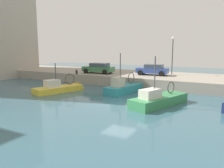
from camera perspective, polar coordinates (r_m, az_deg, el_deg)
The scene contains 9 objects.
water_surface at distance 19.51m, azimuth 1.81°, elevation -4.81°, with size 80.00×80.00×0.00m, color #386070.
quay_wall at distance 29.96m, azimuth 11.69°, elevation 1.09°, with size 9.00×56.00×1.20m, color #9E9384.
fishing_boat_green at distance 19.43m, azimuth 12.20°, elevation -4.75°, with size 6.72×3.80×4.82m.
fishing_boat_teal at distance 24.17m, azimuth 3.36°, elevation -1.79°, with size 5.82×2.64×4.92m.
fishing_boat_yellow at distance 25.15m, azimuth -12.49°, elevation -1.57°, with size 6.19×3.56×3.87m.
parked_car_green at distance 31.16m, azimuth -3.38°, elevation 4.02°, with size 2.16×4.32×1.40m.
parked_car_blue at distance 29.51m, azimuth 10.10°, elevation 3.58°, with size 2.15×4.06×1.38m.
mooring_bollard_mid at distance 30.67m, azimuth -8.83°, elevation 3.00°, with size 0.28×0.28×0.55m, color #2D2D33.
quay_streetlamp at distance 30.81m, azimuth 14.91°, elevation 8.39°, with size 0.36×0.36×4.83m.
Camera 1 is at (-16.95, -8.44, 4.71)m, focal length 36.63 mm.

